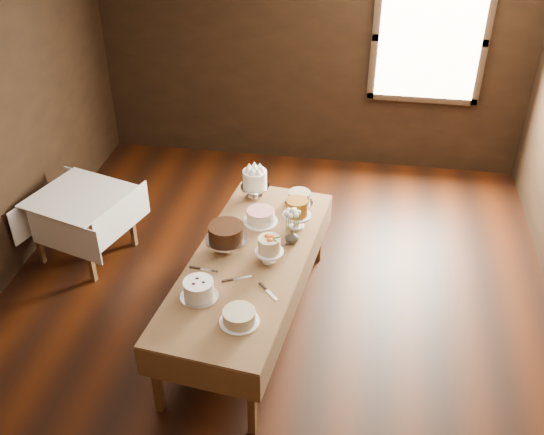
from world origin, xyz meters
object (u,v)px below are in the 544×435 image
Objects in this scene: cake_cream at (239,317)px; cake_server_b at (272,295)px; cake_meringue at (255,185)px; cake_server_a at (242,278)px; display_table at (249,264)px; flower_vase at (292,237)px; cake_lattice at (261,217)px; side_table at (80,202)px; cake_caramel at (297,215)px; cake_server_d at (287,244)px; cake_chocolate at (226,239)px; cake_speckled at (299,198)px; cake_swirl at (199,290)px; cake_server_e at (209,270)px; cake_flowers at (269,251)px.

cake_cream reaches higher than cake_server_b.
cake_meringue is 1.21m from cake_server_a.
flower_vase reaches higher than display_table.
cake_lattice is at bearing 89.64° from display_table.
cake_server_b is at bearing -29.38° from side_table.
cake_server_d is at bearing -98.90° from cake_caramel.
cake_lattice is 0.98m from cake_server_b.
cake_chocolate is at bearing -141.11° from cake_caramel.
cake_lattice reaches higher than cake_server_a.
display_table is 9.95× the size of cake_server_d.
cake_cream is at bearing -101.23° from cake_caramel.
cake_speckled is at bearing 48.79° from cake_server_a.
side_table is 2.13m from cake_caramel.
display_table is 0.59m from cake_swirl.
cake_server_b is 0.57m from cake_server_e.
cake_flowers is 0.32m from flower_vase.
cake_speckled is 0.98× the size of cake_caramel.
cake_server_a reaches higher than display_table.
flower_vase is at bearing -12.39° from side_table.
cake_lattice is (-0.30, -0.36, -0.00)m from cake_speckled.
cake_server_a is 1.00× the size of cake_server_d.
display_table is at bearing -22.61° from side_table.
cake_swirl is at bearing -112.18° from cake_speckled.
cake_caramel is 1.19× the size of cake_server_d.
cake_chocolate reaches higher than cake_lattice.
cake_swirl is (-0.45, -0.51, -0.03)m from cake_flowers.
cake_server_b reaches higher than side_table.
display_table is 8.22× the size of cake_cream.
cake_chocolate is 1.50× the size of cake_flowers.
cake_server_d is at bearing -46.70° from cake_lattice.
cake_server_a is at bearing -90.38° from display_table.
cake_flowers is (0.17, -0.00, 0.16)m from display_table.
cake_swirl is at bearing -161.84° from cake_server_a.
flower_vase is at bearing -92.23° from cake_caramel.
cake_server_e is (-0.35, 0.54, -0.04)m from cake_cream.
cake_cream is (0.08, -0.73, 0.10)m from display_table.
display_table is at bearing 95.96° from cake_cream.
cake_chocolate is (1.58, -0.65, 0.22)m from side_table.
cake_lattice is at bearing -129.57° from cake_speckled.
cake_server_d reaches higher than display_table.
flower_vase is at bearing 76.72° from cake_cream.
cake_cream is (0.28, -0.83, -0.07)m from cake_chocolate.
cake_lattice is (0.00, 0.54, 0.11)m from display_table.
display_table is 9.45× the size of cake_flowers.
cake_flowers is 1.05× the size of cake_server_e.
cake_server_d is (2.06, -0.50, 0.11)m from side_table.
cake_server_e is (-0.60, -0.71, -0.12)m from cake_caramel.
cake_server_d is (0.03, 0.65, 0.00)m from cake_server_b.
cake_speckled is 0.66m from cake_server_d.
cake_server_d is (-0.04, -0.27, -0.12)m from cake_caramel.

